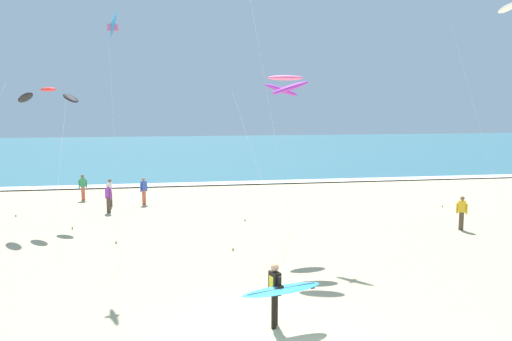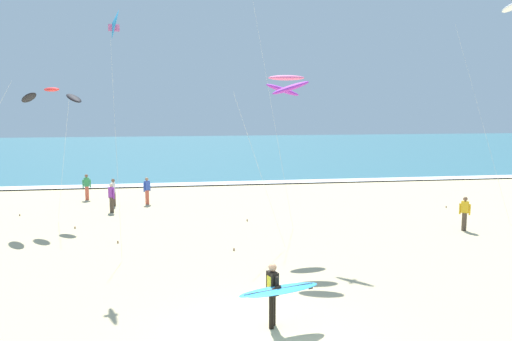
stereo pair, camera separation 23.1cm
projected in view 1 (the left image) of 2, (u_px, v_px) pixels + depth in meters
The scene contains 12 objects.
ground_plane at pixel (265, 337), 12.43m from camera, with size 160.00×160.00×0.00m, color #CCB789.
ocean_water at pixel (188, 150), 65.63m from camera, with size 160.00×60.00×0.08m, color #336B7A.
shoreline_foam at pixel (202, 184), 36.59m from camera, with size 160.00×1.54×0.01m, color white.
surfer_lead at pixel (278, 290), 12.73m from camera, with size 2.31×1.26×1.71m.
kite_arc_scarlet_low at pixel (49, 95), 23.94m from camera, with size 2.97×2.96×6.61m.
kite_delta_cobalt_close at pixel (113, 25), 17.41m from camera, with size 0.75×3.12×9.10m.
kite_arc_rose_outer at pixel (285, 85), 19.23m from camera, with size 2.88×2.91×6.89m.
bystander_white_top at pixel (110, 192), 28.58m from camera, with size 0.26×0.48×1.59m.
bystander_purple_top at pixel (108, 198), 26.85m from camera, with size 0.37×0.39×1.59m.
bystander_green_top at pixel (83, 187), 30.44m from camera, with size 0.49×0.24×1.59m.
bystander_blue_top at pixel (144, 191), 29.12m from camera, with size 0.39×0.36×1.59m.
bystander_yellow_top at pixel (462, 213), 23.12m from camera, with size 0.40×0.35×1.59m.
Camera 1 is at (-2.20, -11.59, 5.70)m, focal length 35.11 mm.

